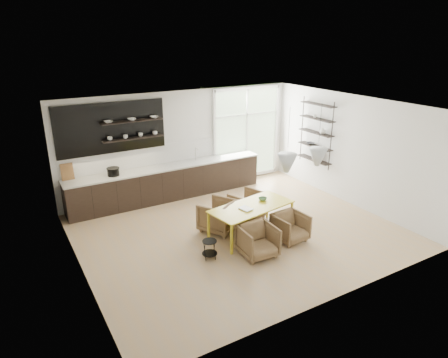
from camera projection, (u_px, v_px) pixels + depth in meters
room at (235, 156)px, 10.01m from camera, size 7.02×6.01×2.91m
kitchen_run at (165, 178)px, 10.99m from camera, size 5.54×0.69×2.75m
right_shelving at (317, 134)px, 11.32m from camera, size 0.26×1.22×1.90m
dining_table at (252, 208)px, 8.97m from camera, size 2.05×1.17×0.71m
armchair_back_left at (218, 216)px, 9.28m from camera, size 1.07×1.08×0.72m
armchair_back_right at (247, 205)px, 9.89m from camera, size 0.93×0.95×0.69m
armchair_front_left at (258, 241)px, 8.21m from camera, size 0.75×0.77×0.66m
armchair_front_right at (290, 227)px, 8.83m from camera, size 0.71×0.73×0.62m
wire_stool at (210, 247)px, 8.12m from camera, size 0.32×0.32×0.40m
table_book at (242, 210)px, 8.71m from camera, size 0.27×0.33×0.03m
table_bowl at (263, 199)px, 9.25m from camera, size 0.22×0.22×0.06m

